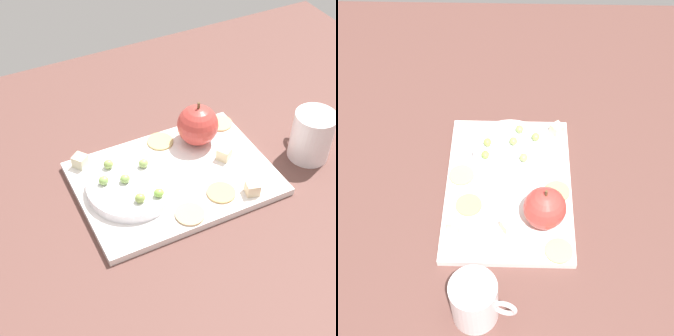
# 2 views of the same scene
# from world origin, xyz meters

# --- Properties ---
(table) EXTENTS (1.31, 0.99, 0.03)m
(table) POSITION_xyz_m (0.00, 0.00, 0.02)
(table) COLOR brown
(table) RESTS_ON ground
(platter) EXTENTS (0.35, 0.24, 0.01)m
(platter) POSITION_xyz_m (0.00, 0.02, 0.04)
(platter) COLOR white
(platter) RESTS_ON table
(serving_dish) EXTENTS (0.16, 0.16, 0.02)m
(serving_dish) POSITION_xyz_m (-0.08, 0.02, 0.05)
(serving_dish) COLOR white
(serving_dish) RESTS_ON platter
(apple_whole) EXTENTS (0.08, 0.08, 0.08)m
(apple_whole) POSITION_xyz_m (0.08, 0.09, 0.08)
(apple_whole) COLOR #BB3A34
(apple_whole) RESTS_ON platter
(apple_stem) EXTENTS (0.01, 0.01, 0.01)m
(apple_stem) POSITION_xyz_m (0.08, 0.09, 0.13)
(apple_stem) COLOR brown
(apple_stem) RESTS_ON apple_whole
(cheese_cube_0) EXTENTS (0.03, 0.03, 0.02)m
(cheese_cube_0) POSITION_xyz_m (0.10, 0.02, 0.06)
(cheese_cube_0) COLOR beige
(cheese_cube_0) RESTS_ON platter
(cheese_cube_1) EXTENTS (0.03, 0.03, 0.02)m
(cheese_cube_1) POSITION_xyz_m (0.10, -0.08, 0.06)
(cheese_cube_1) COLOR beige
(cheese_cube_1) RESTS_ON platter
(cheese_cube_2) EXTENTS (0.03, 0.03, 0.02)m
(cheese_cube_2) POSITION_xyz_m (-0.14, 0.12, 0.06)
(cheese_cube_2) COLOR beige
(cheese_cube_2) RESTS_ON platter
(cracker_0) EXTENTS (0.05, 0.05, 0.00)m
(cracker_0) POSITION_xyz_m (0.02, 0.11, 0.05)
(cracker_0) COLOR tan
(cracker_0) RESTS_ON platter
(cracker_1) EXTENTS (0.05, 0.05, 0.00)m
(cracker_1) POSITION_xyz_m (-0.02, -0.07, 0.05)
(cracker_1) COLOR tan
(cracker_1) RESTS_ON platter
(cracker_2) EXTENTS (0.05, 0.05, 0.00)m
(cracker_2) POSITION_xyz_m (0.05, -0.05, 0.05)
(cracker_2) COLOR tan
(cracker_2) RESTS_ON platter
(cracker_3) EXTENTS (0.05, 0.05, 0.00)m
(cracker_3) POSITION_xyz_m (0.15, 0.11, 0.05)
(cracker_3) COLOR tan
(cracker_3) RESTS_ON platter
(grape_0) EXTENTS (0.02, 0.02, 0.02)m
(grape_0) POSITION_xyz_m (-0.09, -0.02, 0.07)
(grape_0) COLOR #91AD4E
(grape_0) RESTS_ON serving_dish
(grape_1) EXTENTS (0.02, 0.02, 0.01)m
(grape_1) POSITION_xyz_m (-0.05, -0.03, 0.07)
(grape_1) COLOR #89C44C
(grape_1) RESTS_ON serving_dish
(grape_2) EXTENTS (0.02, 0.02, 0.02)m
(grape_2) POSITION_xyz_m (-0.13, 0.04, 0.07)
(grape_2) COLOR #8BB85A
(grape_2) RESTS_ON serving_dish
(grape_3) EXTENTS (0.02, 0.02, 0.02)m
(grape_3) POSITION_xyz_m (-0.05, 0.05, 0.07)
(grape_3) COLOR #99B861
(grape_3) RESTS_ON serving_dish
(grape_4) EXTENTS (0.02, 0.02, 0.02)m
(grape_4) POSITION_xyz_m (-0.10, 0.07, 0.07)
(grape_4) COLOR #90AB56
(grape_4) RESTS_ON serving_dish
(grape_5) EXTENTS (0.02, 0.02, 0.02)m
(grape_5) POSITION_xyz_m (-0.09, 0.03, 0.07)
(grape_5) COLOR #89B056
(grape_5) RESTS_ON serving_dish
(cup) EXTENTS (0.08, 0.11, 0.10)m
(cup) POSITION_xyz_m (0.26, -0.03, 0.08)
(cup) COLOR white
(cup) RESTS_ON table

